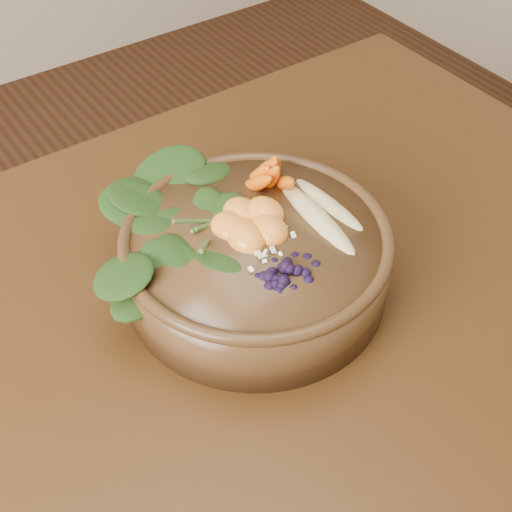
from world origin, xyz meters
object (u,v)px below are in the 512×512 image
(carrot_cluster, at_px, (266,152))
(mandarin_cluster, at_px, (250,214))
(stoneware_bowl, at_px, (256,262))
(blueberry_pile, at_px, (286,257))
(kale_heap, at_px, (193,199))
(dining_table, at_px, (122,443))
(banana_halves, at_px, (323,200))

(carrot_cluster, xyz_separation_m, mandarin_cluster, (-0.06, -0.06, -0.03))
(stoneware_bowl, relative_size, blueberry_pile, 2.16)
(kale_heap, bearing_deg, dining_table, -147.54)
(stoneware_bowl, height_order, mandarin_cluster, mandarin_cluster)
(banana_halves, bearing_deg, dining_table, -165.40)
(kale_heap, distance_m, banana_halves, 0.15)
(mandarin_cluster, relative_size, blueberry_pile, 0.69)
(stoneware_bowl, height_order, kale_heap, kale_heap)
(dining_table, height_order, kale_heap, kale_heap)
(kale_heap, height_order, carrot_cluster, carrot_cluster)
(dining_table, xyz_separation_m, kale_heap, (0.18, 0.12, 0.20))
(kale_heap, xyz_separation_m, mandarin_cluster, (0.04, -0.05, -0.01))
(kale_heap, distance_m, mandarin_cluster, 0.07)
(kale_heap, distance_m, blueberry_pile, 0.14)
(dining_table, bearing_deg, blueberry_pile, -5.64)
(banana_halves, distance_m, mandarin_cluster, 0.09)
(stoneware_bowl, distance_m, banana_halves, 0.11)
(mandarin_cluster, bearing_deg, stoneware_bowl, -104.47)
(stoneware_bowl, relative_size, mandarin_cluster, 3.15)
(dining_table, distance_m, banana_halves, 0.37)
(kale_heap, relative_size, blueberry_pile, 1.42)
(stoneware_bowl, bearing_deg, blueberry_pile, -95.26)
(carrot_cluster, xyz_separation_m, banana_halves, (0.02, -0.09, -0.03))
(dining_table, xyz_separation_m, carrot_cluster, (0.29, 0.12, 0.22))
(stoneware_bowl, relative_size, carrot_cluster, 3.62)
(dining_table, bearing_deg, mandarin_cluster, 15.59)
(stoneware_bowl, height_order, banana_halves, banana_halves)
(blueberry_pile, bearing_deg, dining_table, 174.36)
(dining_table, distance_m, blueberry_pile, 0.30)
(kale_heap, bearing_deg, blueberry_pile, -76.32)
(carrot_cluster, distance_m, mandarin_cluster, 0.09)
(dining_table, bearing_deg, kale_heap, 32.46)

